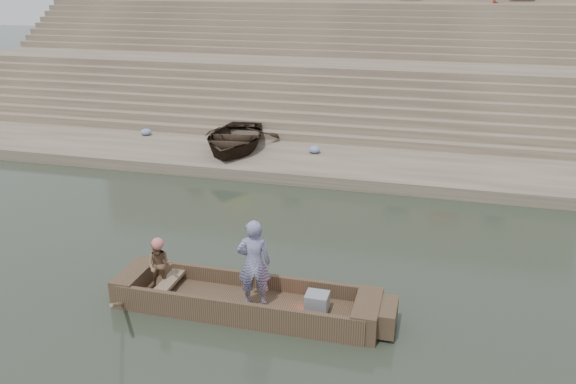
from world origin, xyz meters
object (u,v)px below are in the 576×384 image
at_px(main_rowboat, 245,306).
at_px(television, 317,302).
at_px(rowing_man, 159,265).
at_px(beached_rowboat, 234,138).
at_px(standing_man, 254,263).

height_order(main_rowboat, television, television).
xyz_separation_m(rowing_man, beached_rowboat, (-1.92, 10.07, 0.05)).
bearing_deg(television, rowing_man, 179.87).
height_order(main_rowboat, standing_man, standing_man).
bearing_deg(television, standing_man, -177.63).
relative_size(main_rowboat, rowing_man, 4.35).
height_order(main_rowboat, beached_rowboat, beached_rowboat).
bearing_deg(standing_man, beached_rowboat, -84.37).
distance_m(main_rowboat, rowing_man, 2.04).
relative_size(main_rowboat, standing_man, 2.65).
bearing_deg(main_rowboat, beached_rowboat, 110.90).
relative_size(main_rowboat, television, 10.87).
height_order(standing_man, rowing_man, standing_man).
distance_m(main_rowboat, beached_rowboat, 10.81).
xyz_separation_m(main_rowboat, television, (1.52, 0.00, 0.31)).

